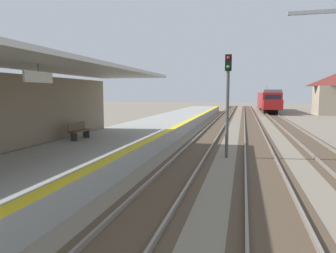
% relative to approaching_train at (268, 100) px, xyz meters
% --- Properties ---
extents(station_platform, '(5.00, 80.00, 0.91)m').
position_rel_approaching_train_xyz_m(station_platform, '(-11.20, -40.73, -1.73)').
color(station_platform, '#999993').
rests_on(station_platform, ground).
extents(track_pair_nearest_platform, '(2.34, 120.00, 0.16)m').
position_rel_approaching_train_xyz_m(track_pair_nearest_platform, '(-6.80, -36.73, -2.13)').
color(track_pair_nearest_platform, '#4C3D2D').
rests_on(track_pair_nearest_platform, ground).
extents(track_pair_middle, '(2.34, 120.00, 0.16)m').
position_rel_approaching_train_xyz_m(track_pair_middle, '(-3.40, -36.73, -2.13)').
color(track_pair_middle, '#4C3D2D').
rests_on(track_pair_middle, ground).
extents(track_pair_far_side, '(2.34, 120.00, 0.16)m').
position_rel_approaching_train_xyz_m(track_pair_far_side, '(-0.00, -36.73, -2.13)').
color(track_pair_far_side, '#4C3D2D').
rests_on(track_pair_far_side, ground).
extents(approaching_train, '(2.93, 19.60, 4.76)m').
position_rel_approaching_train_xyz_m(approaching_train, '(0.00, 0.00, 0.00)').
color(approaching_train, maroon).
rests_on(approaching_train, ground).
extents(rail_signal_post, '(0.32, 0.34, 5.20)m').
position_rel_approaching_train_xyz_m(rail_signal_post, '(-5.07, -41.62, 1.02)').
color(rail_signal_post, '#4C4C4C').
rests_on(rail_signal_post, ground).
extents(platform_bench, '(0.45, 1.60, 0.88)m').
position_rel_approaching_train_xyz_m(platform_bench, '(-12.57, -43.16, -0.80)').
color(platform_bench, brown).
rests_on(platform_bench, station_platform).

